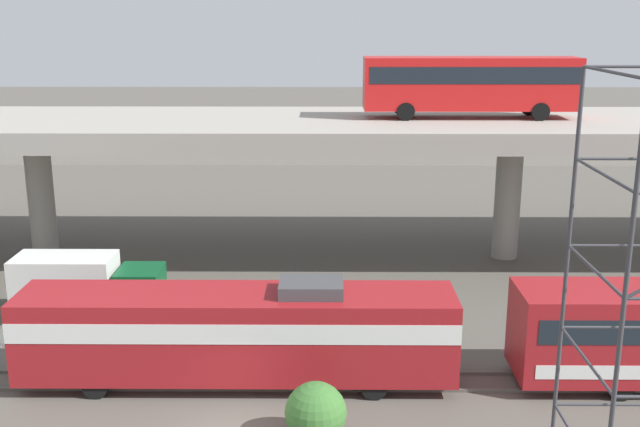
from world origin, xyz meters
name	(u,v)px	position (x,y,z in m)	size (l,w,h in m)	color
rail_strip_near	(246,390)	(0.00, 3.27, 0.06)	(110.00, 0.12, 0.12)	#59544C
rail_strip_far	(250,372)	(0.00, 4.73, 0.06)	(110.00, 0.12, 0.12)	#59544C
train_locomotive	(215,330)	(-1.18, 4.00, 2.19)	(17.74, 3.04, 4.18)	maroon
highway_overpass	(273,132)	(0.00, 20.00, 7.42)	(96.00, 11.50, 8.19)	#9E998E
transit_bus_on_overpass	(470,81)	(11.15, 20.32, 10.25)	(12.00, 2.68, 3.40)	red
service_truck_east	(85,285)	(-8.24, 10.45, 1.64)	(6.80, 2.46, 3.04)	#0C4C26
pier_parking_lot	(297,147)	(0.00, 55.00, 0.60)	(71.16, 13.82, 1.21)	#9E998E
parked_car_0	(304,131)	(0.75, 57.21, 1.98)	(4.68, 1.84, 1.50)	maroon
parked_car_1	(111,129)	(-20.22, 58.45, 1.98)	(4.22, 1.93, 1.50)	maroon
parked_car_2	(217,131)	(-8.51, 57.20, 1.98)	(4.36, 1.83, 1.50)	navy
parked_car_3	(327,137)	(3.16, 52.76, 1.98)	(4.53, 1.91, 1.50)	#0C4C26
parked_car_4	(235,135)	(-6.32, 54.16, 1.98)	(4.64, 1.92, 1.50)	#B7B7BC
parked_car_5	(431,129)	(14.35, 58.44, 1.98)	(4.27, 1.90, 1.50)	black
parked_car_6	(314,134)	(1.84, 55.13, 1.98)	(4.33, 1.86, 1.50)	#515459
parked_car_7	(79,139)	(-21.49, 51.70, 1.98)	(4.33, 1.84, 1.50)	black
harbor_water	(303,123)	(0.00, 78.00, 0.00)	(140.00, 36.00, 0.01)	#2D5170
shrub_right	(316,413)	(2.71, -0.18, 1.04)	(2.08, 2.08, 2.08)	#3C7030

